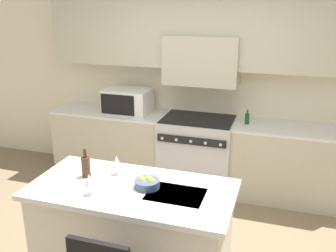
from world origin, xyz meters
name	(u,v)px	position (x,y,z in m)	size (l,w,h in m)	color
back_cabinetry	(204,62)	(0.00, 2.03, 1.61)	(10.00, 0.46, 2.70)	beige
back_counter	(197,153)	(0.00, 1.79, 0.46)	(3.98, 0.62, 0.92)	#B2AD93
range_stove	(197,153)	(0.00, 1.76, 0.47)	(0.92, 0.70, 0.93)	#B7B7BC
microwave	(128,101)	(-0.96, 1.78, 1.08)	(0.59, 0.44, 0.32)	silver
kitchen_island	(133,237)	(-0.08, -0.19, 0.47)	(1.64, 0.81, 0.94)	beige
wine_bottle	(86,166)	(-0.51, -0.13, 1.04)	(0.07, 0.07, 0.25)	#422314
wine_glass_near	(89,181)	(-0.33, -0.40, 1.06)	(0.07, 0.07, 0.17)	white
wine_glass_far	(117,162)	(-0.29, -0.01, 1.06)	(0.07, 0.07, 0.17)	white
fruit_bowl	(147,183)	(0.04, -0.15, 0.98)	(0.20, 0.20, 0.09)	#384C6B
oil_bottle_on_counter	(247,118)	(0.61, 1.78, 0.99)	(0.05, 0.05, 0.18)	#194723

